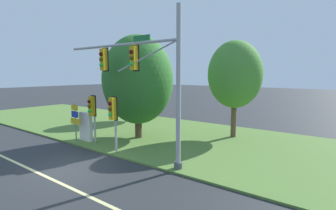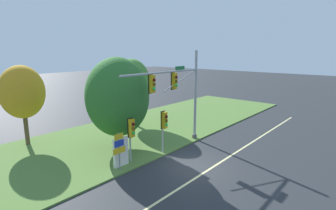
{
  "view_description": "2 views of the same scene",
  "coord_description": "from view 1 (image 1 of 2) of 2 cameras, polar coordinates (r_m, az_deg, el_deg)",
  "views": [
    {
      "loc": [
        11.32,
        -6.76,
        4.55
      ],
      "look_at": [
        2.64,
        4.58,
        2.83
      ],
      "focal_mm": 28.0,
      "sensor_mm": 36.0,
      "label": 1
    },
    {
      "loc": [
        -13.61,
        -9.45,
        7.58
      ],
      "look_at": [
        2.21,
        4.1,
        3.25
      ],
      "focal_mm": 28.0,
      "sensor_mm": 36.0,
      "label": 2
    }
  ],
  "objects": [
    {
      "name": "lane_stripe",
      "position": [
        13.4,
        -25.52,
        -13.63
      ],
      "size": [
        36.0,
        0.16,
        0.01
      ],
      "primitive_type": "cube",
      "color": "beige",
      "rests_on": "ground"
    },
    {
      "name": "traffic_signal_mast",
      "position": [
        13.29,
        -5.54,
        7.27
      ],
      "size": [
        8.22,
        0.49,
        7.51
      ],
      "color": "#9EA0A5",
      "rests_on": "grass_verge"
    },
    {
      "name": "pedestrian_signal_further_along",
      "position": [
        14.78,
        -11.89,
        -1.56
      ],
      "size": [
        0.46,
        0.55,
        3.19
      ],
      "color": "#9EA0A5",
      "rests_on": "grass_verge"
    },
    {
      "name": "tree_left_of_mast",
      "position": [
        18.06,
        -6.58,
        5.46
      ],
      "size": [
        4.84,
        4.84,
        7.05
      ],
      "color": "#4C3823",
      "rests_on": "grass_verge"
    },
    {
      "name": "pedestrian_signal_near_kerb",
      "position": [
        17.21,
        -16.19,
        -0.8
      ],
      "size": [
        0.46,
        0.55,
        3.08
      ],
      "color": "#9EA0A5",
      "rests_on": "grass_verge"
    },
    {
      "name": "ground_plane",
      "position": [
        13.94,
        -21.02,
        -12.63
      ],
      "size": [
        160.0,
        160.0,
        0.0
      ],
      "primitive_type": "plane",
      "color": "#282B2D"
    },
    {
      "name": "grass_verge",
      "position": [
        19.33,
        0.39,
        -6.57
      ],
      "size": [
        48.0,
        11.5,
        0.1
      ],
      "primitive_type": "cube",
      "color": "#517533",
      "rests_on": "ground"
    },
    {
      "name": "tree_behind_signpost",
      "position": [
        18.71,
        14.36,
        6.42
      ],
      "size": [
        3.71,
        3.71,
        6.71
      ],
      "color": "brown",
      "rests_on": "grass_verge"
    },
    {
      "name": "tree_nearest_road",
      "position": [
        25.61,
        -4.14,
        6.5
      ],
      "size": [
        3.35,
        3.35,
        6.4
      ],
      "color": "brown",
      "rests_on": "grass_verge"
    },
    {
      "name": "route_sign_post",
      "position": [
        18.22,
        -19.57,
        -2.66
      ],
      "size": [
        0.98,
        0.08,
        2.47
      ],
      "color": "slate",
      "rests_on": "grass_verge"
    },
    {
      "name": "info_kiosk",
      "position": [
        18.19,
        -17.44,
        -4.54
      ],
      "size": [
        1.1,
        0.24,
        1.9
      ],
      "color": "silver",
      "rests_on": "grass_verge"
    }
  ]
}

